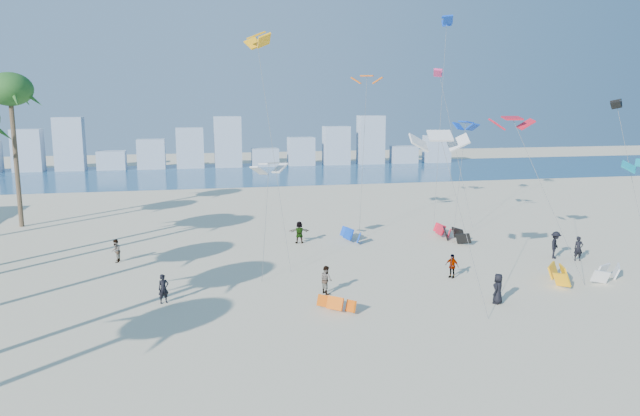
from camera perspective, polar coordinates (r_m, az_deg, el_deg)
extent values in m
plane|color=beige|center=(22.58, 1.11, -18.87)|extent=(220.00, 220.00, 0.00)
plane|color=navy|center=(91.98, -9.18, 3.20)|extent=(220.00, 220.00, 0.00)
imported|color=black|center=(34.18, -14.65, -7.44)|extent=(0.69, 0.58, 1.63)
imported|color=gray|center=(34.71, 0.59, -6.82)|extent=(0.84, 0.95, 1.63)
imported|color=black|center=(34.43, 16.56, -7.35)|extent=(0.97, 0.95, 1.68)
imported|color=gray|center=(38.60, 12.42, -5.39)|extent=(0.84, 0.93, 1.53)
imported|color=black|center=(45.32, 21.46, -3.29)|extent=(1.36, 1.41, 1.93)
imported|color=gray|center=(46.71, -1.98, -2.31)|extent=(1.66, 0.69, 1.74)
imported|color=black|center=(45.30, 23.35, -3.56)|extent=(0.70, 0.53, 1.71)
imported|color=gray|center=(43.54, -18.84, -3.87)|extent=(0.64, 0.81, 1.61)
cylinder|color=#595959|center=(38.76, -5.19, -1.11)|extent=(1.18, 4.65, 6.82)
cylinder|color=#595959|center=(49.74, 13.11, 2.56)|extent=(2.76, 4.23, 9.21)
cylinder|color=#595959|center=(40.37, 20.76, 0.89)|extent=(2.08, 5.93, 9.84)
cylinder|color=#595959|center=(39.54, -4.47, 5.29)|extent=(1.56, 4.28, 15.24)
cylinder|color=#595959|center=(54.60, 12.74, 5.61)|extent=(2.03, 4.06, 13.72)
cylinder|color=#595959|center=(52.26, 4.13, 5.31)|extent=(1.85, 4.56, 13.13)
cylinder|color=#595959|center=(49.02, 27.49, 2.61)|extent=(1.01, 3.50, 10.98)
cylinder|color=#595959|center=(32.73, 13.45, -1.45)|extent=(1.07, 4.52, 9.06)
cylinder|color=#595959|center=(52.27, 11.35, 7.82)|extent=(2.02, 3.34, 18.01)
cylinder|color=brown|center=(58.38, -26.92, 4.16)|extent=(0.40, 0.40, 11.92)
ellipsoid|color=#1F571E|center=(58.17, -27.40, 10.00)|extent=(3.80, 3.80, 2.85)
cube|color=#9EADBF|center=(104.55, -26.01, 4.94)|extent=(4.40, 3.00, 6.60)
cube|color=#9EADBF|center=(103.18, -22.70, 5.63)|extent=(4.40, 3.00, 8.40)
cube|color=#9EADBF|center=(102.44, -19.18, 4.31)|extent=(4.40, 3.00, 3.00)
cube|color=#9EADBF|center=(101.78, -15.73, 4.96)|extent=(4.40, 3.00, 4.80)
cube|color=#9EADBF|center=(101.50, -12.25, 5.61)|extent=(4.40, 3.00, 6.60)
cube|color=#9EADBF|center=(101.61, -8.75, 6.24)|extent=(4.40, 3.00, 8.40)
cube|color=#9EADBF|center=(102.37, -5.23, 4.82)|extent=(4.40, 3.00, 3.00)
cube|color=#9EADBF|center=(103.21, -1.81, 5.41)|extent=(4.40, 3.00, 4.80)
cube|color=#9EADBF|center=(104.42, 1.56, 5.96)|extent=(4.40, 3.00, 6.60)
cube|color=#9EADBF|center=(105.99, 4.84, 6.48)|extent=(4.40, 3.00, 8.40)
cube|color=#9EADBF|center=(108.15, 7.97, 5.05)|extent=(4.40, 3.00, 3.00)
cube|color=#9EADBF|center=(110.35, 11.03, 5.53)|extent=(4.40, 3.00, 4.80)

